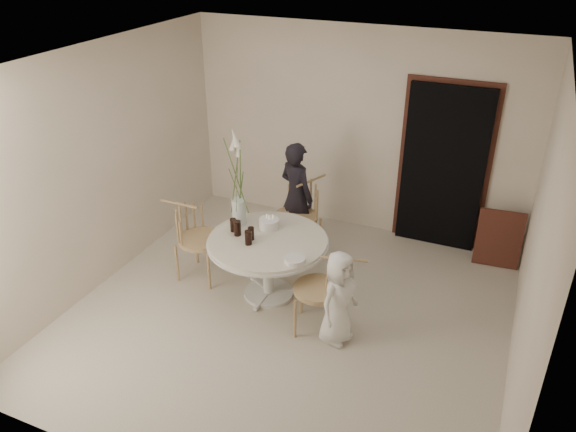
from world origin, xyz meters
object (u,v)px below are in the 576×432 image
at_px(chair_right, 331,283).
at_px(boy, 338,298).
at_px(table, 268,248).
at_px(birthday_cake, 269,224).
at_px(chair_far, 304,207).
at_px(girl, 296,196).
at_px(flower_vase, 238,191).
at_px(chair_left, 191,230).

height_order(chair_right, boy, boy).
xyz_separation_m(table, chair_right, (0.83, -0.29, -0.04)).
bearing_deg(birthday_cake, chair_far, 84.98).
xyz_separation_m(table, girl, (-0.14, 1.14, 0.09)).
relative_size(chair_right, boy, 0.87).
xyz_separation_m(chair_far, chair_right, (0.85, -1.37, -0.04)).
relative_size(girl, flower_vase, 1.24).
bearing_deg(chair_right, boy, 30.93).
bearing_deg(birthday_cake, flower_vase, -173.29).
bearing_deg(flower_vase, boy, -23.38).
height_order(chair_right, chair_left, chair_left).
bearing_deg(boy, chair_left, 92.83).
height_order(girl, birthday_cake, girl).
xyz_separation_m(table, boy, (0.96, -0.42, -0.11)).
relative_size(chair_left, girl, 0.65).
relative_size(table, boy, 1.31).
xyz_separation_m(girl, flower_vase, (-0.30, -0.96, 0.42)).
bearing_deg(flower_vase, chair_far, 64.48).
relative_size(birthday_cake, flower_vase, 0.20).
bearing_deg(chair_left, table, -91.99).
distance_m(girl, boy, 1.92).
relative_size(chair_left, boy, 0.92).
bearing_deg(girl, boy, 148.93).
relative_size(chair_right, chair_left, 0.95).
bearing_deg(chair_left, birthday_cake, -78.08).
relative_size(chair_far, birthday_cake, 4.18).
distance_m(chair_far, flower_vase, 1.12).
bearing_deg(chair_right, chair_left, -113.47).
relative_size(table, chair_right, 1.50).
relative_size(boy, birthday_cake, 4.45).
bearing_deg(boy, flower_vase, 82.43).
xyz_separation_m(girl, birthday_cake, (0.05, -0.91, 0.07)).
xyz_separation_m(chair_far, birthday_cake, (-0.07, -0.85, 0.17)).
distance_m(boy, birthday_cake, 1.26).
height_order(chair_right, girl, girl).
height_order(table, boy, boy).
bearing_deg(chair_left, girl, -38.13).
bearing_deg(table, chair_far, 90.94).
bearing_deg(birthday_cake, girl, 93.06).
bearing_deg(chair_right, chair_far, -161.63).
distance_m(birthday_cake, flower_vase, 0.50).
bearing_deg(chair_far, chair_left, -111.16).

